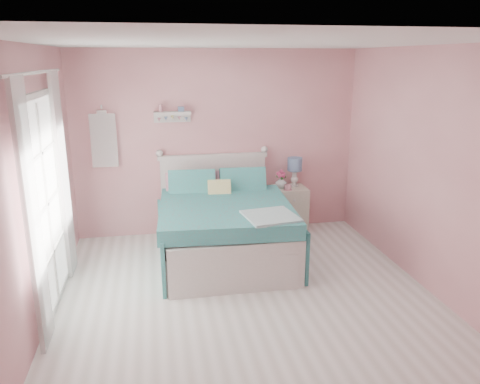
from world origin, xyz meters
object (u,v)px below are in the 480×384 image
object	(u,v)px
table_lamp	(295,166)
teacup	(288,187)
nightstand	(290,209)
bed	(224,227)
vase	(281,182)

from	to	relation	value
table_lamp	teacup	distance (m)	0.35
nightstand	bed	bearing A→B (deg)	-145.28
vase	bed	bearing A→B (deg)	-141.37
bed	nightstand	size ratio (longest dim) A/B	3.07
bed	teacup	world-z (taller)	bed
bed	table_lamp	size ratio (longest dim) A/B	4.85
table_lamp	nightstand	bearing A→B (deg)	-139.14
vase	teacup	size ratio (longest dim) A/B	1.66
nightstand	vase	xyz separation A→B (m)	(-0.14, 0.01, 0.42)
table_lamp	vase	size ratio (longest dim) A/B	2.51
nightstand	table_lamp	size ratio (longest dim) A/B	1.58
nightstand	teacup	size ratio (longest dim) A/B	6.58
bed	table_lamp	xyz separation A→B (m)	(1.17, 0.83, 0.56)
bed	vase	world-z (taller)	bed
bed	table_lamp	world-z (taller)	bed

